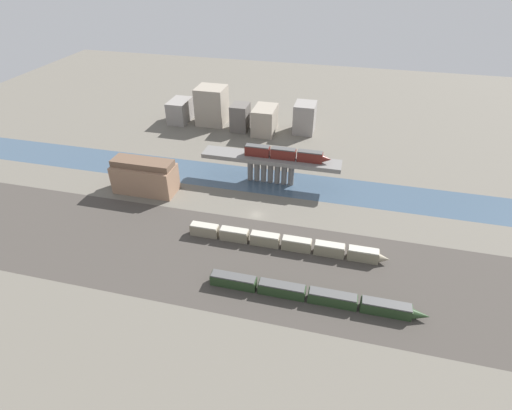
{
  "coord_description": "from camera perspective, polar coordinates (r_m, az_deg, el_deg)",
  "views": [
    {
      "loc": [
        27.11,
        -110.07,
        81.08
      ],
      "look_at": [
        0.0,
        -0.4,
        4.4
      ],
      "focal_mm": 28.0,
      "sensor_mm": 36.0,
      "label": 1
    }
  ],
  "objects": [
    {
      "name": "railbed_yard",
      "position": [
        121.31,
        -2.7,
        -7.82
      ],
      "size": [
        280.0,
        42.0,
        0.01
      ],
      "primitive_type": "cube",
      "color": "#423D38",
      "rests_on": "ground"
    },
    {
      "name": "train_yard_near",
      "position": [
        109.68,
        8.18,
        -12.62
      ],
      "size": [
        58.06,
        3.19,
        3.59
      ],
      "color": "#23381E",
      "rests_on": "ground"
    },
    {
      "name": "river_water",
      "position": [
        158.33,
        2.05,
        3.34
      ],
      "size": [
        320.0,
        18.99,
        0.01
      ],
      "primitive_type": "cube",
      "color": "#3D5166",
      "rests_on": "ground"
    },
    {
      "name": "train_on_bridge",
      "position": [
        151.15,
        4.32,
        7.3
      ],
      "size": [
        32.74,
        3.01,
        4.13
      ],
      "color": "#5B1E19",
      "rests_on": "bridge"
    },
    {
      "name": "city_block_right",
      "position": [
        198.18,
        1.25,
        12.02
      ],
      "size": [
        10.37,
        15.71,
        12.75
      ],
      "primitive_type": "cube",
      "color": "gray",
      "rests_on": "ground"
    },
    {
      "name": "city_block_center",
      "position": [
        201.69,
        -2.27,
        12.42
      ],
      "size": [
        8.2,
        10.29,
        12.86
      ],
      "primitive_type": "cube",
      "color": "#605B56",
      "rests_on": "ground"
    },
    {
      "name": "train_yard_mid",
      "position": [
        124.63,
        4.04,
        -5.34
      ],
      "size": [
        62.44,
        3.08,
        4.0
      ],
      "color": "gray",
      "rests_on": "ground"
    },
    {
      "name": "warehouse_building",
      "position": [
        155.31,
        -15.6,
        3.96
      ],
      "size": [
        23.18,
        10.38,
        12.92
      ],
      "color": "#937056",
      "rests_on": "ground"
    },
    {
      "name": "city_block_far_left",
      "position": [
        215.91,
        -10.81,
        13.09
      ],
      "size": [
        9.32,
        14.88,
        11.05
      ],
      "primitive_type": "cube",
      "color": "gray",
      "rests_on": "ground"
    },
    {
      "name": "city_block_far_right",
      "position": [
        200.45,
        6.96,
        12.27
      ],
      "size": [
        9.95,
        12.17,
        14.28
      ],
      "primitive_type": "cube",
      "color": "gray",
      "rests_on": "ground"
    },
    {
      "name": "bridge",
      "position": [
        154.15,
        2.12,
        6.06
      ],
      "size": [
        53.37,
        8.17,
        10.99
      ],
      "color": "slate",
      "rests_on": "ground"
    },
    {
      "name": "city_block_left",
      "position": [
        209.51,
        -6.33,
        13.94
      ],
      "size": [
        14.24,
        13.39,
        18.69
      ],
      "primitive_type": "cube",
      "color": "gray",
      "rests_on": "ground"
    },
    {
      "name": "ground_plane",
      "position": [
        139.37,
        0.04,
        -1.4
      ],
      "size": [
        400.0,
        400.0,
        0.0
      ],
      "primitive_type": "plane",
      "color": "#666056"
    }
  ]
}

